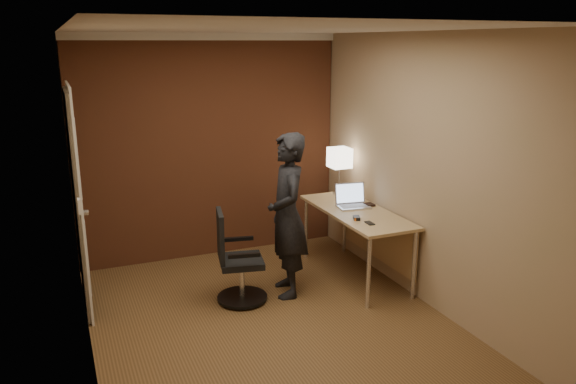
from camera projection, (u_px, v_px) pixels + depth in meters
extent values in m
plane|color=brown|center=(276.00, 327.00, 4.88)|extent=(4.00, 4.00, 0.00)
plane|color=white|center=(274.00, 29.00, 4.23)|extent=(4.00, 4.00, 0.00)
plane|color=tan|center=(210.00, 147.00, 6.34)|extent=(3.00, 0.00, 3.00)
plane|color=tan|center=(423.00, 283.00, 2.78)|extent=(3.00, 0.00, 3.00)
plane|color=tan|center=(79.00, 210.00, 4.00)|extent=(0.00, 4.00, 4.00)
plane|color=tan|center=(427.00, 173.00, 5.12)|extent=(0.00, 4.00, 4.00)
cube|color=brown|center=(210.00, 148.00, 6.31)|extent=(2.98, 0.06, 2.50)
cube|color=silver|center=(207.00, 36.00, 5.99)|extent=(3.00, 0.08, 0.08)
cube|color=silver|center=(434.00, 29.00, 2.50)|extent=(3.00, 0.08, 0.08)
cube|color=silver|center=(68.00, 33.00, 3.70)|extent=(0.08, 4.00, 0.08)
cube|color=silver|center=(432.00, 35.00, 4.79)|extent=(0.08, 4.00, 0.08)
cube|color=silver|center=(78.00, 203.00, 5.05)|extent=(0.05, 0.82, 2.02)
cube|color=silver|center=(80.00, 203.00, 5.05)|extent=(0.02, 0.92, 2.12)
cylinder|color=silver|center=(86.00, 213.00, 4.77)|extent=(0.05, 0.05, 0.05)
cube|color=silver|center=(79.00, 206.00, 4.43)|extent=(0.02, 0.08, 0.12)
cube|color=tan|center=(356.00, 212.00, 5.77)|extent=(0.60, 1.50, 0.03)
cube|color=tan|center=(379.00, 234.00, 5.95)|extent=(0.02, 1.38, 0.54)
cylinder|color=silver|center=(369.00, 273.00, 5.16)|extent=(0.04, 0.04, 0.70)
cylinder|color=silver|center=(306.00, 228.00, 6.38)|extent=(0.04, 0.04, 0.70)
cylinder|color=silver|center=(414.00, 265.00, 5.34)|extent=(0.04, 0.04, 0.70)
cylinder|color=silver|center=(345.00, 223.00, 6.57)|extent=(0.04, 0.04, 0.70)
cube|color=silver|center=(339.00, 194.00, 6.36)|extent=(0.11, 0.11, 0.01)
cylinder|color=silver|center=(339.00, 180.00, 6.32)|extent=(0.01, 0.01, 0.30)
cube|color=white|center=(340.00, 158.00, 6.26)|extent=(0.22, 0.22, 0.22)
cube|color=silver|center=(353.00, 206.00, 5.87)|extent=(0.36, 0.27, 0.01)
cube|color=silver|center=(350.00, 193.00, 5.95)|extent=(0.33, 0.10, 0.22)
cube|color=#B2CCF2|center=(350.00, 193.00, 5.94)|extent=(0.30, 0.08, 0.19)
cube|color=gray|center=(354.00, 206.00, 5.86)|extent=(0.29, 0.17, 0.00)
cube|color=black|center=(357.00, 218.00, 5.46)|extent=(0.09, 0.12, 0.03)
cube|color=black|center=(370.00, 223.00, 5.34)|extent=(0.06, 0.12, 0.01)
cube|color=black|center=(369.00, 205.00, 5.93)|extent=(0.09, 0.11, 0.02)
cylinder|color=black|center=(242.00, 297.00, 5.38)|extent=(0.48, 0.48, 0.03)
cylinder|color=silver|center=(242.00, 280.00, 5.34)|extent=(0.05, 0.05, 0.36)
cube|color=black|center=(241.00, 261.00, 5.29)|extent=(0.46, 0.46, 0.06)
cube|color=black|center=(221.00, 236.00, 5.18)|extent=(0.11, 0.36, 0.47)
cube|color=black|center=(238.00, 239.00, 5.46)|extent=(0.29, 0.10, 0.03)
cube|color=black|center=(244.00, 255.00, 5.04)|extent=(0.29, 0.10, 0.03)
imported|color=black|center=(287.00, 216.00, 5.36)|extent=(0.49, 0.65, 1.60)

